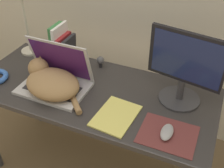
% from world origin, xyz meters
% --- Properties ---
extents(desk, '(1.39, 0.61, 0.70)m').
position_xyz_m(desk, '(0.00, 0.30, 0.62)').
color(desk, '#2D2B2B').
rests_on(desk, ground_plane).
extents(laptop, '(0.38, 0.27, 0.27)m').
position_xyz_m(laptop, '(-0.20, 0.25, 0.75)').
color(laptop, '#B7B7BC').
rests_on(laptop, desk).
extents(cat, '(0.42, 0.30, 0.15)m').
position_xyz_m(cat, '(-0.20, 0.20, 0.77)').
color(cat, '#99754C').
rests_on(cat, desk).
extents(external_monitor, '(0.39, 0.22, 0.40)m').
position_xyz_m(external_monitor, '(0.47, 0.41, 0.91)').
color(external_monitor, '#333338').
rests_on(external_monitor, desk).
extents(mousepad, '(0.26, 0.22, 0.00)m').
position_xyz_m(mousepad, '(0.48, 0.14, 0.70)').
color(mousepad, brown).
rests_on(mousepad, desk).
extents(computer_mouse, '(0.06, 0.11, 0.03)m').
position_xyz_m(computer_mouse, '(0.48, 0.13, 0.72)').
color(computer_mouse, '#99999E').
rests_on(computer_mouse, mousepad).
extents(book_row, '(0.12, 0.16, 0.25)m').
position_xyz_m(book_row, '(-0.30, 0.50, 0.81)').
color(book_row, '#387A42').
rests_on(book_row, desk).
extents(desk_lamp, '(0.17, 0.17, 0.50)m').
position_xyz_m(desk_lamp, '(-0.54, 0.49, 1.04)').
color(desk_lamp, beige).
rests_on(desk_lamp, desk).
extents(notepad, '(0.21, 0.27, 0.01)m').
position_xyz_m(notepad, '(0.21, 0.15, 0.71)').
color(notepad, '#E5DB6B').
rests_on(notepad, desk).
extents(webcam, '(0.05, 0.05, 0.07)m').
position_xyz_m(webcam, '(-0.06, 0.54, 0.75)').
color(webcam, '#232328').
rests_on(webcam, desk).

